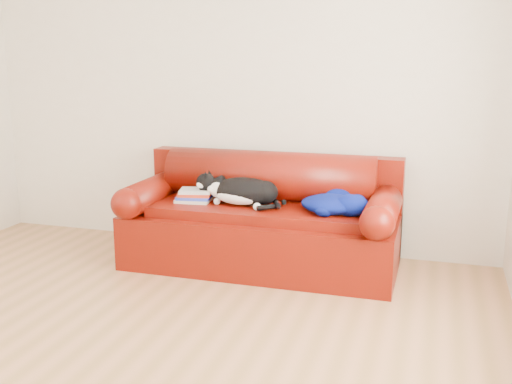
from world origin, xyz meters
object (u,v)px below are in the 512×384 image
(sofa_base, at_px, (261,237))
(book_stack, at_px, (195,195))
(blanket, at_px, (333,203))
(cat, at_px, (243,192))

(sofa_base, distance_m, book_stack, 0.62)
(sofa_base, height_order, blanket, blanket)
(book_stack, relative_size, cat, 0.39)
(cat, bearing_deg, blanket, 2.00)
(sofa_base, relative_size, blanket, 3.88)
(sofa_base, relative_size, cat, 2.85)
(book_stack, xyz_separation_m, cat, (0.40, 0.01, 0.05))
(book_stack, distance_m, blanket, 1.11)
(book_stack, height_order, cat, cat)
(blanket, bearing_deg, cat, 178.89)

